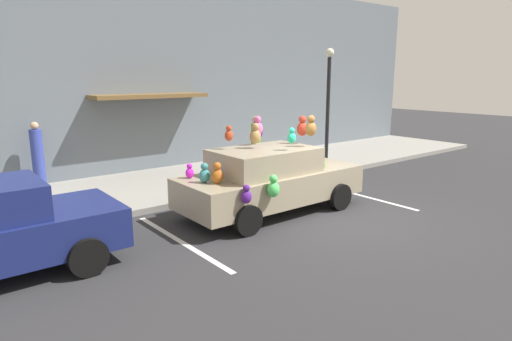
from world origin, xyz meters
TOP-DOWN VIEW (x-y plane):
  - ground_plane at (0.00, 0.00)m, footprint 60.00×60.00m
  - sidewalk at (0.00, 5.00)m, footprint 24.00×4.00m
  - storefront_building at (-0.01, 7.14)m, footprint 24.00×1.25m
  - parking_stripe_front at (1.94, 1.00)m, footprint 0.12×3.60m
  - parking_stripe_rear at (-3.50, 1.00)m, footprint 0.12×3.60m
  - plush_covered_car at (-0.93, 1.34)m, footprint 4.49×2.08m
  - teddy_bear_on_sidewalk at (1.62, 3.91)m, footprint 0.35×0.29m
  - street_lamp_post at (3.34, 3.50)m, footprint 0.28×0.28m
  - pedestrian_walking_past at (0.81, 4.06)m, footprint 0.31×0.31m
  - pedestrian_by_lamp at (-4.77, 6.49)m, footprint 0.31×0.31m

SIDE VIEW (x-z plane):
  - ground_plane at x=0.00m, z-range 0.00..0.00m
  - parking_stripe_front at x=1.94m, z-range 0.00..0.01m
  - parking_stripe_rear at x=-3.50m, z-range 0.00..0.01m
  - sidewalk at x=0.00m, z-range 0.00..0.15m
  - teddy_bear_on_sidewalk at x=1.62m, z-range 0.12..0.79m
  - plush_covered_car at x=-0.93m, z-range -0.32..1.96m
  - pedestrian_by_lamp at x=-4.77m, z-range 0.10..1.91m
  - pedestrian_walking_past at x=0.81m, z-range 0.11..1.94m
  - street_lamp_post at x=3.34m, z-range 0.59..4.45m
  - storefront_building at x=-0.01m, z-range -0.01..6.39m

